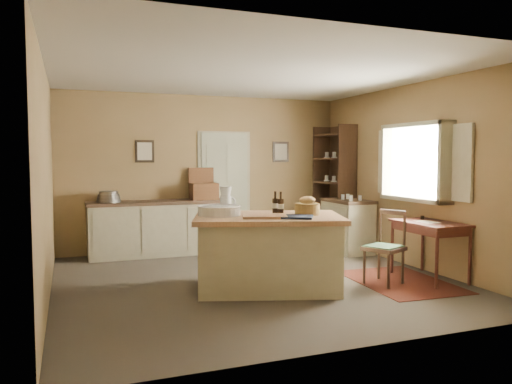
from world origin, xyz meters
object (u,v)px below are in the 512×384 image
sideboard (159,226)px  writing_desk (430,229)px  shelving_unit (336,186)px  right_cabinet (347,225)px  work_island (267,250)px  desk_chair (384,249)px

sideboard → writing_desk: sideboard is taller
sideboard → shelving_unit: (3.23, -0.20, 0.61)m
sideboard → shelving_unit: shelving_unit is taller
writing_desk → shelving_unit: 2.79m
writing_desk → right_cabinet: (-0.00, 2.08, -0.22)m
writing_desk → work_island: bearing=172.0°
work_island → desk_chair: bearing=5.6°
work_island → writing_desk: (2.19, -0.31, 0.19)m
sideboard → shelving_unit: size_ratio=1.04×
right_cabinet → desk_chair: bearing=-109.1°
work_island → desk_chair: size_ratio=2.23×
sideboard → right_cabinet: bearing=-15.9°
sideboard → writing_desk: 4.26m
work_island → shelving_unit: shelving_unit is taller
desk_chair → sideboard: bearing=104.6°
writing_desk → right_cabinet: size_ratio=0.98×
desk_chair → shelving_unit: 2.97m
work_island → sideboard: 2.78m
work_island → desk_chair: (1.47, -0.32, -0.02)m
sideboard → shelving_unit: 3.30m
work_island → sideboard: bearing=126.5°
writing_desk → desk_chair: size_ratio=1.07×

